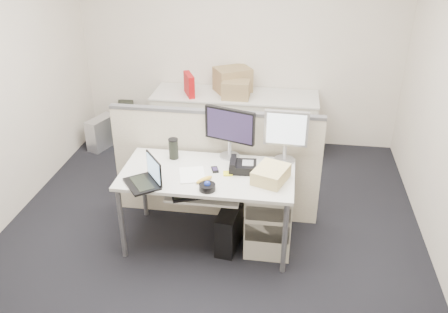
% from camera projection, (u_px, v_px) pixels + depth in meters
% --- Properties ---
extents(floor, '(4.00, 4.50, 0.01)m').
position_uv_depth(floor, '(209.00, 241.00, 4.44)').
color(floor, black).
rests_on(floor, ground).
extents(wall_back, '(4.00, 0.02, 2.70)m').
position_uv_depth(wall_back, '(239.00, 38.00, 5.78)').
color(wall_back, beige).
rests_on(wall_back, ground).
extents(desk, '(1.50, 0.75, 0.73)m').
position_uv_depth(desk, '(207.00, 179.00, 4.13)').
color(desk, silver).
rests_on(desk, floor).
extents(keyboard_tray, '(0.62, 0.32, 0.02)m').
position_uv_depth(keyboard_tray, '(204.00, 194.00, 3.99)').
color(keyboard_tray, silver).
rests_on(keyboard_tray, desk).
extents(drawer_pedestal, '(0.40, 0.55, 0.65)m').
position_uv_depth(drawer_pedestal, '(269.00, 213.00, 4.26)').
color(drawer_pedestal, beige).
rests_on(drawer_pedestal, floor).
extents(cubicle_partition, '(2.00, 0.06, 1.10)m').
position_uv_depth(cubicle_partition, '(216.00, 166.00, 4.57)').
color(cubicle_partition, beige).
rests_on(cubicle_partition, floor).
extents(back_counter, '(2.00, 0.60, 0.72)m').
position_uv_depth(back_counter, '(235.00, 123.00, 5.96)').
color(back_counter, beige).
rests_on(back_counter, floor).
extents(monitor_main, '(0.51, 0.32, 0.48)m').
position_uv_depth(monitor_main, '(230.00, 133.00, 4.25)').
color(monitor_main, black).
rests_on(monitor_main, desk).
extents(monitor_small, '(0.40, 0.21, 0.48)m').
position_uv_depth(monitor_small, '(286.00, 137.00, 4.18)').
color(monitor_small, '#B7B7BC').
rests_on(monitor_small, desk).
extents(laptop, '(0.37, 0.39, 0.23)m').
position_uv_depth(laptop, '(141.00, 173.00, 3.87)').
color(laptop, black).
rests_on(laptop, desk).
extents(trackball, '(0.15, 0.15, 0.05)m').
position_uv_depth(trackball, '(207.00, 187.00, 3.84)').
color(trackball, black).
rests_on(trackball, desk).
extents(desk_phone, '(0.25, 0.21, 0.07)m').
position_uv_depth(desk_phone, '(243.00, 167.00, 4.11)').
color(desk_phone, black).
rests_on(desk_phone, desk).
extents(paper_stack, '(0.28, 0.32, 0.01)m').
position_uv_depth(paper_stack, '(192.00, 175.00, 4.05)').
color(paper_stack, white).
rests_on(paper_stack, desk).
extents(sticky_pad, '(0.09, 0.09, 0.01)m').
position_uv_depth(sticky_pad, '(228.00, 173.00, 4.07)').
color(sticky_pad, yellow).
rests_on(sticky_pad, desk).
extents(travel_mug, '(0.10, 0.10, 0.18)m').
position_uv_depth(travel_mug, '(174.00, 149.00, 4.30)').
color(travel_mug, black).
rests_on(travel_mug, desk).
extents(banana, '(0.14, 0.15, 0.04)m').
position_uv_depth(banana, '(204.00, 179.00, 3.96)').
color(banana, yellow).
rests_on(banana, desk).
extents(cellphone, '(0.08, 0.11, 0.01)m').
position_uv_depth(cellphone, '(215.00, 170.00, 4.13)').
color(cellphone, black).
rests_on(cellphone, desk).
extents(manila_folders, '(0.34, 0.38, 0.12)m').
position_uv_depth(manila_folders, '(271.00, 174.00, 3.96)').
color(manila_folders, tan).
rests_on(manila_folders, desk).
extents(keyboard, '(0.45, 0.30, 0.02)m').
position_uv_depth(keyboard, '(197.00, 194.00, 3.95)').
color(keyboard, black).
rests_on(keyboard, keyboard_tray).
extents(pc_tower_desk, '(0.21, 0.43, 0.38)m').
position_uv_depth(pc_tower_desk, '(229.00, 229.00, 4.28)').
color(pc_tower_desk, black).
rests_on(pc_tower_desk, floor).
extents(pc_tower_spare_dark, '(0.36, 0.54, 0.47)m').
position_uv_depth(pc_tower_spare_dark, '(128.00, 122.00, 6.30)').
color(pc_tower_spare_dark, black).
rests_on(pc_tower_spare_dark, floor).
extents(pc_tower_spare_silver, '(0.30, 0.46, 0.40)m').
position_uv_depth(pc_tower_spare_silver, '(102.00, 132.00, 6.09)').
color(pc_tower_spare_silver, '#B7B7BC').
rests_on(pc_tower_spare_silver, floor).
extents(cardboard_box_left, '(0.52, 0.48, 0.31)m').
position_uv_depth(cardboard_box_left, '(233.00, 80.00, 5.83)').
color(cardboard_box_left, olive).
rests_on(cardboard_box_left, back_counter).
extents(cardboard_box_right, '(0.32, 0.25, 0.23)m').
position_uv_depth(cardboard_box_right, '(236.00, 90.00, 5.63)').
color(cardboard_box_right, olive).
rests_on(cardboard_box_right, back_counter).
extents(red_binder, '(0.19, 0.31, 0.28)m').
position_uv_depth(red_binder, '(189.00, 85.00, 5.71)').
color(red_binder, '#AD0C0F').
rests_on(red_binder, back_counter).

